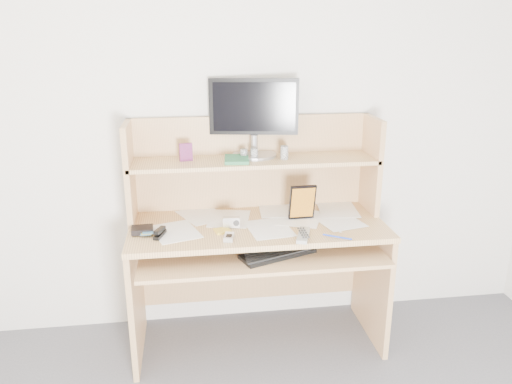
{
  "coord_description": "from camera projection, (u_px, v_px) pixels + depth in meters",
  "views": [
    {
      "loc": [
        -0.37,
        -1.05,
        1.77
      ],
      "look_at": [
        -0.02,
        1.43,
        0.95
      ],
      "focal_mm": 35.0,
      "sensor_mm": 36.0,
      "label": 1
    }
  ],
  "objects": [
    {
      "name": "chip_stack_d",
      "position": [
        284.0,
        153.0,
        2.77
      ],
      "size": [
        0.06,
        0.06,
        0.08
      ],
      "primitive_type": "cylinder",
      "rotation": [
        0.0,
        0.0,
        0.33
      ],
      "color": "silver",
      "rests_on": "desk"
    },
    {
      "name": "game_case",
      "position": [
        302.0,
        202.0,
        2.76
      ],
      "size": [
        0.15,
        0.02,
        0.2
      ],
      "primitive_type": "cube",
      "rotation": [
        0.0,
        0.0,
        0.05
      ],
      "color": "black",
      "rests_on": "paper_clutter"
    },
    {
      "name": "monitor",
      "position": [
        254.0,
        115.0,
        2.8
      ],
      "size": [
        0.5,
        0.25,
        0.43
      ],
      "rotation": [
        0.0,
        0.0,
        -0.17
      ],
      "color": "#A8A8AD",
      "rests_on": "desk"
    },
    {
      "name": "blue_pen",
      "position": [
        337.0,
        237.0,
        2.55
      ],
      "size": [
        0.13,
        0.09,
        0.01
      ],
      "primitive_type": "cylinder",
      "rotation": [
        1.57,
        0.0,
        1.0
      ],
      "color": "#1736B1",
      "rests_on": "paper_clutter"
    },
    {
      "name": "flip_phone",
      "position": [
        229.0,
        236.0,
        2.54
      ],
      "size": [
        0.07,
        0.1,
        0.02
      ],
      "primitive_type": "cube",
      "rotation": [
        0.0,
        0.0,
        -0.21
      ],
      "color": "silver",
      "rests_on": "paper_clutter"
    },
    {
      "name": "card_box",
      "position": [
        186.0,
        152.0,
        2.73
      ],
      "size": [
        0.07,
        0.04,
        0.1
      ],
      "primitive_type": "cube",
      "rotation": [
        0.0,
        0.0,
        0.2
      ],
      "color": "maroon",
      "rests_on": "desk"
    },
    {
      "name": "tv_remote",
      "position": [
        303.0,
        235.0,
        2.56
      ],
      "size": [
        0.11,
        0.2,
        0.02
      ],
      "primitive_type": "cube",
      "rotation": [
        0.0,
        0.0,
        -0.32
      ],
      "color": "#989893",
      "rests_on": "paper_clutter"
    },
    {
      "name": "keyboard",
      "position": [
        278.0,
        253.0,
        2.59
      ],
      "size": [
        0.42,
        0.27,
        0.03
      ],
      "rotation": [
        0.0,
        0.0,
        0.36
      ],
      "color": "black",
      "rests_on": "desk"
    },
    {
      "name": "sticky_note_pad",
      "position": [
        223.0,
        231.0,
        2.64
      ],
      "size": [
        0.1,
        0.1,
        0.01
      ],
      "primitive_type": "cube",
      "rotation": [
        0.0,
        0.0,
        0.23
      ],
      "color": "yellow",
      "rests_on": "desk"
    },
    {
      "name": "digital_camera",
      "position": [
        231.0,
        222.0,
        2.68
      ],
      "size": [
        0.09,
        0.04,
        0.06
      ],
      "primitive_type": "cube",
      "rotation": [
        0.0,
        0.0,
        -0.04
      ],
      "color": "#B5B5B7",
      "rests_on": "paper_clutter"
    },
    {
      "name": "chip_stack_b",
      "position": [
        285.0,
        151.0,
        2.84
      ],
      "size": [
        0.04,
        0.04,
        0.06
      ],
      "primitive_type": "cylinder",
      "rotation": [
        0.0,
        0.0,
        0.05
      ],
      "color": "silver",
      "rests_on": "desk"
    },
    {
      "name": "paper_clutter",
      "position": [
        258.0,
        223.0,
        2.75
      ],
      "size": [
        1.32,
        0.54,
        0.01
      ],
      "primitive_type": "cube",
      "color": "white",
      "rests_on": "desk"
    },
    {
      "name": "desk",
      "position": [
        256.0,
        228.0,
        2.84
      ],
      "size": [
        1.4,
        0.7,
        1.3
      ],
      "color": "#DAB370",
      "rests_on": "floor"
    },
    {
      "name": "shelf_book",
      "position": [
        237.0,
        159.0,
        2.74
      ],
      "size": [
        0.15,
        0.19,
        0.02
      ],
      "primitive_type": "cube",
      "rotation": [
        0.0,
        0.0,
        -0.09
      ],
      "color": "#337F54",
      "rests_on": "desk"
    },
    {
      "name": "stapler",
      "position": [
        160.0,
        232.0,
        2.57
      ],
      "size": [
        0.07,
        0.12,
        0.04
      ],
      "primitive_type": "cube",
      "rotation": [
        0.0,
        0.0,
        -0.31
      ],
      "color": "black",
      "rests_on": "paper_clutter"
    },
    {
      "name": "chip_stack_a",
      "position": [
        254.0,
        154.0,
        2.78
      ],
      "size": [
        0.05,
        0.05,
        0.06
      ],
      "primitive_type": "cylinder",
      "rotation": [
        0.0,
        0.0,
        0.18
      ],
      "color": "black",
      "rests_on": "desk"
    },
    {
      "name": "back_wall",
      "position": [
        250.0,
        124.0,
        2.89
      ],
      "size": [
        3.6,
        0.04,
        2.5
      ],
      "primitive_type": "cube",
      "color": "silver",
      "rests_on": "floor"
    },
    {
      "name": "chip_stack_c",
      "position": [
        244.0,
        154.0,
        2.8
      ],
      "size": [
        0.05,
        0.05,
        0.05
      ],
      "primitive_type": "cylinder",
      "rotation": [
        0.0,
        0.0,
        -0.36
      ],
      "color": "black",
      "rests_on": "desk"
    },
    {
      "name": "wallet",
      "position": [
        142.0,
        230.0,
        2.61
      ],
      "size": [
        0.11,
        0.1,
        0.03
      ],
      "primitive_type": "cube",
      "rotation": [
        0.0,
        0.0,
        0.05
      ],
      "color": "black",
      "rests_on": "paper_clutter"
    }
  ]
}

